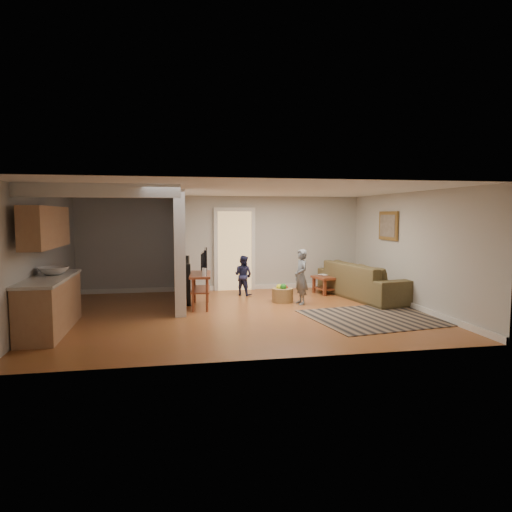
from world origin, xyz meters
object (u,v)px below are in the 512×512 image
at_px(child, 301,304).
at_px(sofa, 365,297).
at_px(toddler, 243,295).
at_px(tv_console, 201,277).
at_px(speaker_left, 189,285).
at_px(speaker_right, 187,277).
at_px(toy_basket, 283,294).
at_px(coffee_table, 337,279).

bearing_deg(child, sofa, 101.04).
distance_m(sofa, toddler, 3.01).
bearing_deg(toddler, tv_console, 89.88).
bearing_deg(toddler, speaker_left, 79.47).
distance_m(speaker_right, toy_basket, 2.33).
distance_m(speaker_left, child, 2.55).
xyz_separation_m(coffee_table, speaker_right, (-3.81, -0.09, 0.17)).
xyz_separation_m(tv_console, toy_basket, (1.89, 0.25, -0.49)).
bearing_deg(speaker_left, speaker_right, 95.07).
bearing_deg(speaker_left, toddler, 43.38).
distance_m(speaker_right, child, 2.80).
relative_size(toy_basket, toddler, 0.49).
xyz_separation_m(child, toddler, (-1.10, 1.38, 0.00)).
height_order(coffee_table, speaker_right, speaker_right).
distance_m(coffee_table, tv_console, 3.76).
distance_m(coffee_table, speaker_right, 3.82).
bearing_deg(coffee_table, speaker_right, -178.64).
distance_m(coffee_table, child, 1.86).
bearing_deg(toddler, sofa, -155.39).
xyz_separation_m(speaker_left, child, (2.49, -0.27, -0.47)).
distance_m(toy_basket, child, 0.51).
height_order(speaker_right, toddler, speaker_right).
height_order(tv_console, toddler, tv_console).
bearing_deg(coffee_table, toddler, 177.24).
height_order(speaker_left, toddler, speaker_left).
xyz_separation_m(sofa, toddler, (-2.88, 0.86, 0.00)).
bearing_deg(tv_console, speaker_left, 149.41).
distance_m(speaker_right, toddler, 1.51).
bearing_deg(toy_basket, child, -43.85).
bearing_deg(tv_console, toy_basket, 12.74).
bearing_deg(speaker_left, toy_basket, 6.63).
relative_size(speaker_left, speaker_right, 0.90).
distance_m(sofa, coffee_table, 0.94).
relative_size(tv_console, speaker_left, 1.29).
relative_size(tv_console, child, 0.97).
distance_m(sofa, speaker_right, 4.36).
bearing_deg(speaker_right, toy_basket, -5.07).
height_order(sofa, child, child).
xyz_separation_m(sofa, speaker_left, (-4.28, -0.25, 0.47)).
bearing_deg(speaker_right, toddler, 24.66).
height_order(speaker_left, speaker_right, speaker_right).
distance_m(speaker_left, toddler, 1.84).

